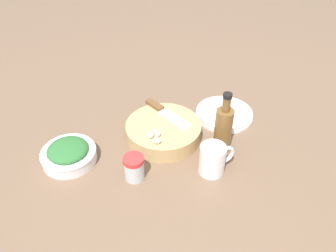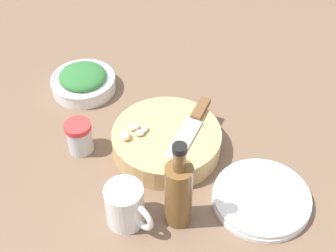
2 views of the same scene
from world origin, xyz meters
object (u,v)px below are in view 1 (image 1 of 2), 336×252
at_px(chef_knife, 165,112).
at_px(herb_bowl, 69,153).
at_px(coffee_mug, 213,159).
at_px(garlic_cloves, 155,137).
at_px(oil_bottle, 223,128).
at_px(cutting_board, 164,131).
at_px(plate_stack, 224,114).
at_px(spice_jar, 134,168).

xyz_separation_m(chef_knife, herb_bowl, (0.26, 0.17, -0.03)).
height_order(herb_bowl, coffee_mug, coffee_mug).
xyz_separation_m(garlic_cloves, oil_bottle, (-0.19, -0.02, 0.02)).
height_order(cutting_board, chef_knife, chef_knife).
distance_m(cutting_board, coffee_mug, 0.19).
relative_size(chef_knife, garlic_cloves, 2.34).
xyz_separation_m(garlic_cloves, herb_bowl, (0.24, 0.05, -0.03)).
relative_size(herb_bowl, plate_stack, 0.82).
relative_size(cutting_board, oil_bottle, 1.17).
bearing_deg(herb_bowl, coffee_mug, 176.79).
distance_m(chef_knife, plate_stack, 0.21).
relative_size(chef_knife, oil_bottle, 0.79).
bearing_deg(oil_bottle, cutting_board, -13.63).
bearing_deg(oil_bottle, plate_stack, -98.69).
height_order(spice_jar, oil_bottle, oil_bottle).
distance_m(garlic_cloves, herb_bowl, 0.25).
distance_m(herb_bowl, spice_jar, 0.20).
bearing_deg(oil_bottle, herb_bowl, 9.23).
distance_m(herb_bowl, coffee_mug, 0.40).
relative_size(cutting_board, plate_stack, 1.21).
bearing_deg(plate_stack, chef_knife, 16.83).
distance_m(chef_knife, coffee_mug, 0.24).
height_order(garlic_cloves, coffee_mug, coffee_mug).
relative_size(garlic_cloves, spice_jar, 0.91).
bearing_deg(herb_bowl, oil_bottle, -170.77).
xyz_separation_m(cutting_board, spice_jar, (0.07, 0.17, 0.01)).
bearing_deg(plate_stack, cutting_board, 30.77).
relative_size(spice_jar, plate_stack, 0.38).
relative_size(garlic_cloves, plate_stack, 0.35).
bearing_deg(garlic_cloves, coffee_mug, 156.91).
distance_m(garlic_cloves, coffee_mug, 0.17).
distance_m(cutting_board, plate_stack, 0.23).
xyz_separation_m(garlic_cloves, spice_jar, (0.05, 0.10, -0.02)).
relative_size(coffee_mug, plate_stack, 0.52).
distance_m(chef_knife, oil_bottle, 0.20).
relative_size(coffee_mug, oil_bottle, 0.51).
height_order(cutting_board, plate_stack, cutting_board).
bearing_deg(spice_jar, garlic_cloves, -115.09).
relative_size(garlic_cloves, oil_bottle, 0.34).
bearing_deg(coffee_mug, spice_jar, 9.19).
relative_size(cutting_board, chef_knife, 1.48).
height_order(chef_knife, plate_stack, chef_knife).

